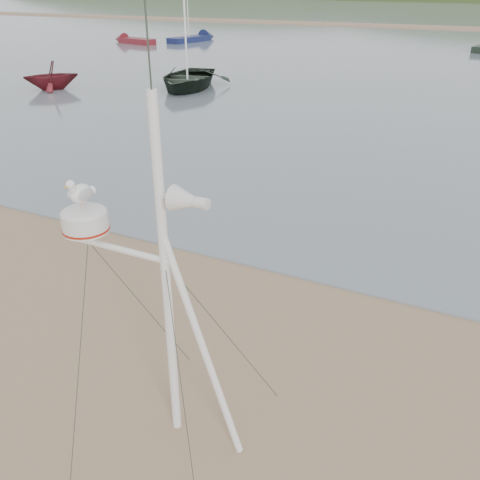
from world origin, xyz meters
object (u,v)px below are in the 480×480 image
at_px(dinghy_red_far, 129,40).
at_px(boat_red, 49,62).
at_px(boat_dark, 185,35).
at_px(sailboat_blue_near, 199,38).
at_px(mast_rig, 165,350).

bearing_deg(dinghy_red_far, boat_red, -62.59).
bearing_deg(dinghy_red_far, boat_dark, -45.49).
xyz_separation_m(boat_dark, dinghy_red_far, (-17.37, 17.67, -2.47)).
relative_size(boat_red, dinghy_red_far, 0.52).
relative_size(boat_dark, sailboat_blue_near, 0.84).
relative_size(mast_rig, boat_dark, 0.96).
bearing_deg(sailboat_blue_near, mast_rig, -60.19).
height_order(boat_dark, boat_red, boat_dark).
relative_size(boat_dark, dinghy_red_far, 1.02).
bearing_deg(mast_rig, sailboat_blue_near, 119.81).
xyz_separation_m(sailboat_blue_near, dinghy_red_far, (-4.92, -4.92, -0.01)).
xyz_separation_m(boat_red, dinghy_red_far, (-10.91, 21.05, -1.14)).
xyz_separation_m(boat_dark, boat_red, (-6.46, -3.37, -1.33)).
bearing_deg(sailboat_blue_near, dinghy_red_far, -135.00).
relative_size(mast_rig, dinghy_red_far, 0.98).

